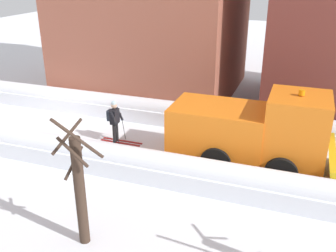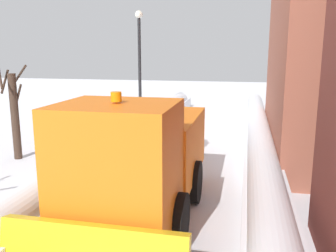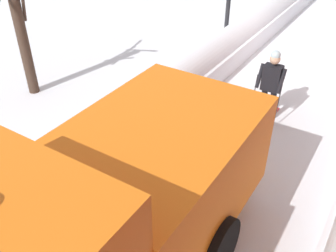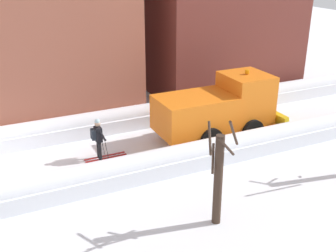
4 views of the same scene
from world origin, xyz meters
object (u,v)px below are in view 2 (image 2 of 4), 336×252
(plow_truck, at_px, (139,157))
(traffic_light_pole, at_px, (289,75))
(street_lamp, at_px, (140,55))
(bare_tree_near, at_px, (14,113))
(skier, at_px, (189,127))

(plow_truck, bearing_deg, traffic_light_pole, -121.77)
(traffic_light_pole, distance_m, street_lamp, 8.42)
(bare_tree_near, bearing_deg, street_lamp, -109.42)
(street_lamp, bearing_deg, plow_truck, 106.45)
(plow_truck, bearing_deg, skier, -92.53)
(plow_truck, height_order, traffic_light_pole, traffic_light_pole)
(bare_tree_near, bearing_deg, skier, -160.48)
(street_lamp, bearing_deg, bare_tree_near, 70.58)
(street_lamp, height_order, bare_tree_near, street_lamp)
(plow_truck, distance_m, traffic_light_pole, 7.37)
(skier, distance_m, street_lamp, 6.67)
(plow_truck, relative_size, street_lamp, 1.02)
(skier, height_order, street_lamp, street_lamp)
(skier, relative_size, traffic_light_pole, 0.42)
(plow_truck, relative_size, bare_tree_near, 1.57)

